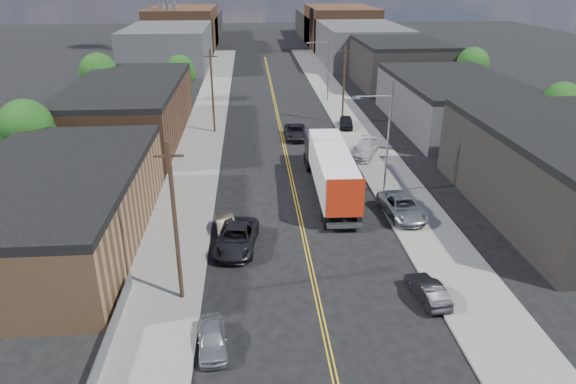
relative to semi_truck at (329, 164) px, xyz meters
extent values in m
plane|color=black|center=(-3.10, 33.98, -2.49)|extent=(260.00, 260.00, 0.00)
cube|color=gold|center=(-3.10, 18.98, -2.48)|extent=(0.32, 120.00, 0.01)
cube|color=slate|center=(-12.60, 18.98, -2.41)|extent=(5.00, 140.00, 0.15)
cube|color=slate|center=(6.40, 18.98, -2.41)|extent=(5.00, 140.00, 0.15)
cube|color=brown|center=(-21.10, -8.02, 0.01)|extent=(12.00, 22.00, 5.00)
cube|color=black|center=(-21.10, -8.02, 2.81)|extent=(12.00, 22.00, 0.60)
cube|color=#4F311F|center=(-21.10, 17.98, 0.51)|extent=(12.00, 26.00, 6.00)
cube|color=black|center=(-21.10, 17.98, 3.81)|extent=(12.00, 26.00, 0.60)
cube|color=black|center=(18.90, -6.02, 0.76)|extent=(14.00, 22.00, 6.50)
cube|color=navy|center=(12.10, -6.02, 1.11)|extent=(0.30, 20.00, 0.80)
cube|color=#39393B|center=(18.90, 19.98, 0.26)|extent=(14.00, 24.00, 5.50)
cube|color=black|center=(18.90, 19.98, 3.31)|extent=(14.00, 24.00, 0.60)
cube|color=black|center=(18.90, 45.98, 1.01)|extent=(14.00, 22.00, 7.00)
cube|color=black|center=(18.90, 45.98, 4.81)|extent=(14.00, 22.00, 0.60)
cube|color=#39393B|center=(-23.10, 68.98, 1.51)|extent=(16.00, 30.00, 8.00)
cube|color=#39393B|center=(16.90, 68.98, 1.51)|extent=(16.00, 30.00, 8.00)
cube|color=#4F311F|center=(-23.10, 93.98, 2.51)|extent=(16.00, 26.00, 10.00)
cube|color=#4F311F|center=(16.90, 93.98, 2.51)|extent=(16.00, 26.00, 10.00)
cube|color=black|center=(-23.10, 113.98, 1.01)|extent=(16.00, 40.00, 7.00)
cube|color=black|center=(16.90, 113.98, 1.01)|extent=(16.00, 40.00, 7.00)
cylinder|color=gray|center=(4.90, -1.02, 2.01)|extent=(0.18, 0.18, 9.00)
cylinder|color=gray|center=(3.40, -1.02, 6.31)|extent=(3.00, 0.12, 0.12)
cube|color=gray|center=(1.90, -1.02, 6.21)|extent=(0.60, 0.25, 0.18)
cylinder|color=gray|center=(4.90, 33.98, 2.01)|extent=(0.18, 0.18, 9.00)
cylinder|color=gray|center=(3.40, 33.98, 6.31)|extent=(3.00, 0.12, 0.12)
cube|color=gray|center=(1.90, 33.98, 6.21)|extent=(0.60, 0.25, 0.18)
cylinder|color=black|center=(-11.30, -16.02, 2.51)|extent=(0.26, 0.26, 10.00)
cube|color=black|center=(-11.30, -16.02, 6.71)|extent=(1.60, 0.12, 0.12)
cylinder|color=black|center=(-11.30, 18.98, 2.51)|extent=(0.26, 0.26, 10.00)
cube|color=black|center=(-11.30, 18.98, 6.71)|extent=(1.60, 0.12, 0.12)
cylinder|color=black|center=(5.10, 21.98, 2.51)|extent=(0.26, 0.26, 10.00)
cube|color=black|center=(5.10, 21.98, 6.71)|extent=(1.60, 0.12, 0.12)
cube|color=slate|center=(-14.60, -22.52, -1.89)|extent=(0.02, 16.00, 1.20)
cube|color=slate|center=(-14.60, -22.52, -1.29)|extent=(0.05, 16.00, 0.05)
cylinder|color=black|center=(-27.10, 3.98, -0.36)|extent=(0.36, 0.36, 4.25)
sphere|color=#16370F|center=(-27.10, 3.98, 3.04)|extent=(4.76, 4.76, 4.76)
sphere|color=#16370F|center=(-26.50, 4.28, 2.19)|extent=(3.74, 3.74, 3.74)
sphere|color=#16370F|center=(-27.60, 3.58, 2.44)|extent=(3.40, 3.40, 3.40)
cylinder|color=black|center=(-27.10, 28.98, -0.24)|extent=(0.36, 0.36, 4.50)
sphere|color=#16370F|center=(-27.10, 28.98, 3.36)|extent=(5.04, 5.04, 5.04)
sphere|color=#16370F|center=(-26.50, 29.28, 2.46)|extent=(3.96, 3.96, 3.96)
sphere|color=#16370F|center=(-27.60, 28.58, 2.73)|extent=(3.60, 3.60, 3.60)
cylinder|color=black|center=(-17.10, 35.98, -0.61)|extent=(0.36, 0.36, 3.75)
sphere|color=#16370F|center=(-17.10, 35.98, 2.39)|extent=(4.20, 4.20, 4.20)
sphere|color=#16370F|center=(-16.50, 36.28, 1.64)|extent=(3.30, 3.30, 3.30)
sphere|color=#16370F|center=(-17.60, 35.58, 1.86)|extent=(3.00, 3.00, 3.00)
cylinder|color=black|center=(26.90, 9.98, -0.49)|extent=(0.36, 0.36, 4.00)
sphere|color=#16370F|center=(26.90, 9.98, 2.71)|extent=(4.48, 4.48, 4.48)
sphere|color=#16370F|center=(27.50, 10.28, 1.91)|extent=(3.52, 3.52, 3.52)
sphere|color=#16370F|center=(26.40, 9.58, 2.15)|extent=(3.20, 3.20, 3.20)
cylinder|color=black|center=(26.90, 33.98, -0.36)|extent=(0.36, 0.36, 4.25)
sphere|color=#16370F|center=(26.90, 33.98, 3.04)|extent=(4.76, 4.76, 4.76)
sphere|color=#16370F|center=(27.50, 34.28, 2.19)|extent=(3.74, 3.74, 3.74)
sphere|color=#16370F|center=(26.40, 33.58, 2.44)|extent=(3.40, 3.40, 3.40)
cube|color=silver|center=(0.00, -1.68, 0.34)|extent=(3.13, 13.13, 3.05)
cube|color=#AD240D|center=(0.00, -8.22, 0.34)|extent=(2.85, 0.18, 3.07)
cube|color=gray|center=(0.00, -8.22, -1.89)|extent=(2.70, 0.66, 0.25)
cube|color=black|center=(0.00, 6.38, -0.80)|extent=(2.80, 3.55, 3.38)
cylinder|color=black|center=(0.00, -6.82, -1.94)|extent=(2.86, 1.15, 1.09)
cylinder|color=black|center=(0.00, 6.38, -1.94)|extent=(2.75, 1.15, 1.09)
imported|color=#9DA0A2|center=(-9.21, -20.65, -1.85)|extent=(1.92, 3.91, 1.28)
imported|color=#8B755B|center=(-8.93, -8.02, -1.85)|extent=(1.85, 4.01, 1.27)
imported|color=black|center=(-8.10, -10.02, -1.67)|extent=(3.44, 6.20, 1.64)
imported|color=black|center=(3.50, -17.20, -1.84)|extent=(1.89, 4.08, 1.30)
imported|color=gray|center=(5.10, -6.01, -1.54)|extent=(3.24, 6.00, 1.60)
imported|color=#AEAEAE|center=(5.10, 8.47, -1.54)|extent=(4.31, 5.92, 1.59)
imported|color=black|center=(5.15, 19.46, -1.63)|extent=(2.27, 4.35, 1.41)
imported|color=black|center=(-1.52, 15.98, -1.72)|extent=(2.62, 5.55, 1.53)
camera|label=1|loc=(-6.85, -42.50, 15.87)|focal=32.00mm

